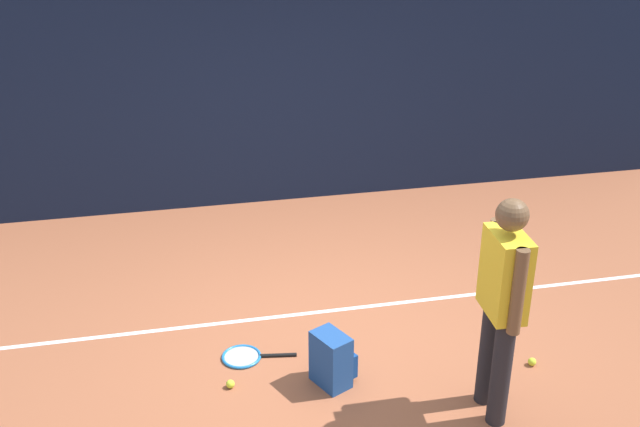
% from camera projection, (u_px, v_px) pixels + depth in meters
% --- Properties ---
extents(ground_plane, '(12.00, 12.00, 0.00)m').
position_uv_depth(ground_plane, '(330.00, 340.00, 6.35)').
color(ground_plane, '#9E5638').
extents(back_fence, '(10.00, 0.10, 2.84)m').
position_uv_depth(back_fence, '(272.00, 83.00, 8.41)').
color(back_fence, '#141E38').
rests_on(back_fence, ground).
extents(court_line, '(9.00, 0.05, 0.00)m').
position_uv_depth(court_line, '(319.00, 312.00, 6.75)').
color(court_line, white).
rests_on(court_line, ground).
extents(tennis_player, '(0.24, 0.53, 1.70)m').
position_uv_depth(tennis_player, '(502.00, 297.00, 5.14)').
color(tennis_player, black).
rests_on(tennis_player, ground).
extents(tennis_racket, '(0.63, 0.37, 0.03)m').
position_uv_depth(tennis_racket, '(245.00, 356.00, 6.13)').
color(tennis_racket, black).
rests_on(tennis_racket, ground).
extents(backpack, '(0.37, 0.36, 0.44)m').
position_uv_depth(backpack, '(333.00, 360.00, 5.76)').
color(backpack, '#1E478C').
rests_on(backpack, ground).
extents(tennis_ball_near_player, '(0.07, 0.07, 0.07)m').
position_uv_depth(tennis_ball_near_player, '(493.00, 280.00, 7.20)').
color(tennis_ball_near_player, '#CCE033').
rests_on(tennis_ball_near_player, ground).
extents(tennis_ball_by_fence, '(0.07, 0.07, 0.07)m').
position_uv_depth(tennis_ball_by_fence, '(532.00, 362.00, 6.03)').
color(tennis_ball_by_fence, '#CCE033').
rests_on(tennis_ball_by_fence, ground).
extents(tennis_ball_mid_court, '(0.07, 0.07, 0.07)m').
position_uv_depth(tennis_ball_mid_court, '(230.00, 384.00, 5.78)').
color(tennis_ball_mid_court, '#CCE033').
rests_on(tennis_ball_mid_court, ground).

